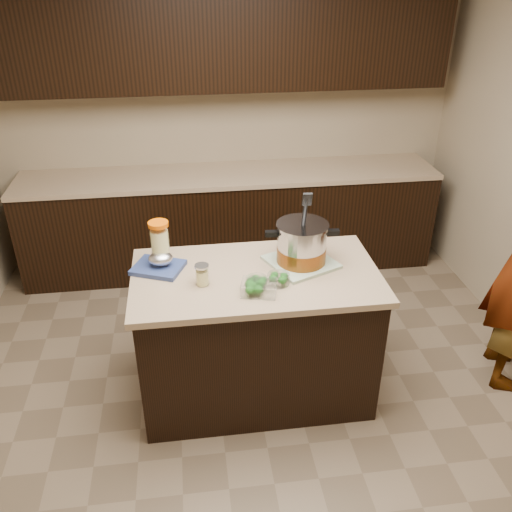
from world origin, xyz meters
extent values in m
plane|color=brown|center=(0.00, 0.00, 0.00)|extent=(4.00, 4.00, 0.00)
cube|color=tan|center=(0.00, 2.00, 1.35)|extent=(4.00, 0.04, 2.70)
cube|color=black|center=(0.00, 1.70, 0.43)|extent=(3.60, 0.60, 0.86)
cube|color=tan|center=(0.00, 1.70, 0.88)|extent=(3.60, 0.63, 0.04)
cube|color=black|center=(0.00, 1.82, 1.95)|extent=(3.60, 0.35, 0.75)
cube|color=black|center=(0.00, 0.00, 0.43)|extent=(1.40, 0.75, 0.86)
cube|color=tan|center=(0.00, 0.00, 0.88)|extent=(1.46, 0.81, 0.04)
cube|color=#678F60|center=(0.29, 0.08, 0.91)|extent=(0.47, 0.47, 0.02)
cylinder|color=#B7B7BC|center=(0.29, 0.08, 1.03)|extent=(0.32, 0.32, 0.23)
cylinder|color=brown|center=(0.29, 0.08, 0.97)|extent=(0.32, 0.32, 0.09)
cylinder|color=#B7B7BC|center=(0.29, 0.08, 1.16)|extent=(0.34, 0.34, 0.02)
cube|color=black|center=(0.10, 0.10, 1.11)|extent=(0.08, 0.04, 0.03)
cube|color=black|center=(0.47, 0.07, 1.11)|extent=(0.08, 0.04, 0.03)
cylinder|color=black|center=(0.29, 0.05, 1.22)|extent=(0.04, 0.13, 0.28)
cylinder|color=#E0D989|center=(-0.55, 0.17, 1.02)|extent=(0.13, 0.13, 0.24)
cylinder|color=white|center=(-0.55, 0.17, 1.03)|extent=(0.14, 0.14, 0.27)
cylinder|color=#D65604|center=(-0.55, 0.17, 1.18)|extent=(0.15, 0.15, 0.02)
cylinder|color=#E0D989|center=(-0.32, -0.07, 0.94)|extent=(0.08, 0.08, 0.09)
cylinder|color=white|center=(-0.32, -0.07, 0.96)|extent=(0.09, 0.09, 0.11)
cylinder|color=silver|center=(-0.32, -0.07, 1.02)|extent=(0.09, 0.09, 0.02)
cylinder|color=silver|center=(-0.01, -0.14, 0.93)|extent=(0.15, 0.15, 0.06)
cylinder|color=silver|center=(0.11, -0.12, 0.93)|extent=(0.14, 0.14, 0.06)
cube|color=silver|center=(-0.01, -0.21, 0.93)|extent=(0.22, 0.18, 0.07)
cube|color=navy|center=(-0.57, 0.13, 0.91)|extent=(0.35, 0.32, 0.03)
ellipsoid|color=silver|center=(-0.55, 0.13, 0.97)|extent=(0.14, 0.12, 0.08)
camera|label=1|loc=(-0.37, -2.70, 2.54)|focal=38.00mm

